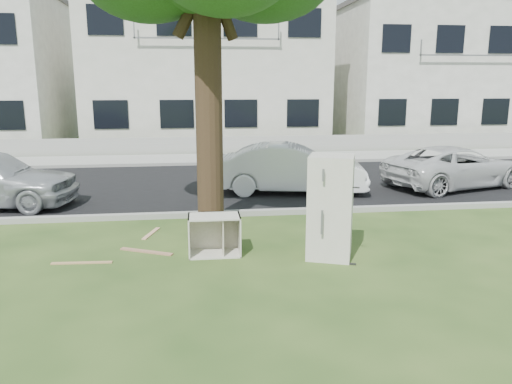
{
  "coord_description": "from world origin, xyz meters",
  "views": [
    {
      "loc": [
        -0.74,
        -8.31,
        2.92
      ],
      "look_at": [
        0.4,
        0.6,
        0.94
      ],
      "focal_mm": 35.0,
      "sensor_mm": 36.0,
      "label": 1
    }
  ],
  "objects": [
    {
      "name": "fridge",
      "position": [
        1.53,
        -0.43,
        0.88
      ],
      "size": [
        0.91,
        0.88,
        1.76
      ],
      "primitive_type": "cube",
      "rotation": [
        0.0,
        0.0,
        -0.36
      ],
      "color": "silver",
      "rests_on": "ground"
    },
    {
      "name": "kerb_far",
      "position": [
        0.0,
        9.55,
        0.0
      ],
      "size": [
        120.0,
        0.18,
        0.12
      ],
      "primitive_type": "cube",
      "color": "gray",
      "rests_on": "ground"
    },
    {
      "name": "low_wall",
      "position": [
        0.0,
        12.6,
        0.35
      ],
      "size": [
        120.0,
        0.15,
        0.7
      ],
      "primitive_type": "cube",
      "color": "gray",
      "rests_on": "ground"
    },
    {
      "name": "kerb_near",
      "position": [
        0.0,
        2.45,
        0.0
      ],
      "size": [
        120.0,
        0.18,
        0.12
      ],
      "primitive_type": "cube",
      "color": "gray",
      "rests_on": "ground"
    },
    {
      "name": "plank_c",
      "position": [
        -1.6,
        1.3,
        0.01
      ],
      "size": [
        0.31,
        0.77,
        0.02
      ],
      "primitive_type": "cube",
      "rotation": [
        0.0,
        0.0,
        1.27
      ],
      "color": "tan",
      "rests_on": "ground"
    },
    {
      "name": "townhouse_right",
      "position": [
        12.0,
        17.5,
        3.42
      ],
      "size": [
        10.2,
        8.16,
        6.84
      ],
      "color": "white",
      "rests_on": "ground"
    },
    {
      "name": "car_right",
      "position": [
        6.64,
        4.81,
        0.58
      ],
      "size": [
        4.59,
        3.08,
        1.17
      ],
      "primitive_type": "imported",
      "rotation": [
        0.0,
        0.0,
        1.87
      ],
      "color": "silver",
      "rests_on": "ground"
    },
    {
      "name": "road",
      "position": [
        0.0,
        6.0,
        0.01
      ],
      "size": [
        120.0,
        7.0,
        0.01
      ],
      "primitive_type": "cube",
      "color": "black",
      "rests_on": "ground"
    },
    {
      "name": "plank_b",
      "position": [
        -1.6,
        0.21,
        0.01
      ],
      "size": [
        0.96,
        0.54,
        0.02
      ],
      "primitive_type": "cube",
      "rotation": [
        0.0,
        0.0,
        -0.46
      ],
      "color": "#9F6F53",
      "rests_on": "ground"
    },
    {
      "name": "car_center",
      "position": [
        1.86,
        4.66,
        0.66
      ],
      "size": [
        4.21,
        2.12,
        1.32
      ],
      "primitive_type": "imported",
      "rotation": [
        0.0,
        0.0,
        1.38
      ],
      "color": "silver",
      "rests_on": "ground"
    },
    {
      "name": "ground",
      "position": [
        0.0,
        0.0,
        0.0
      ],
      "size": [
        120.0,
        120.0,
        0.0
      ],
      "primitive_type": "plane",
      "color": "#264217"
    },
    {
      "name": "plank_a",
      "position": [
        -2.61,
        -0.23,
        0.01
      ],
      "size": [
        1.0,
        0.14,
        0.02
      ],
      "primitive_type": "cube",
      "rotation": [
        0.0,
        0.0,
        -0.06
      ],
      "color": "tan",
      "rests_on": "ground"
    },
    {
      "name": "sidewalk",
      "position": [
        0.0,
        11.0,
        0.01
      ],
      "size": [
        120.0,
        2.8,
        0.01
      ],
      "primitive_type": "cube",
      "color": "gray",
      "rests_on": "ground"
    },
    {
      "name": "cabinet",
      "position": [
        -0.41,
        -0.04,
        0.35
      ],
      "size": [
        0.9,
        0.56,
        0.69
      ],
      "primitive_type": "cube",
      "rotation": [
        0.0,
        0.0,
        -0.01
      ],
      "color": "white",
      "rests_on": "ground"
    },
    {
      "name": "townhouse_center",
      "position": [
        0.0,
        17.5,
        3.72
      ],
      "size": [
        11.22,
        8.16,
        7.44
      ],
      "color": "silver",
      "rests_on": "ground"
    }
  ]
}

